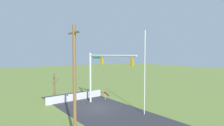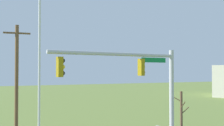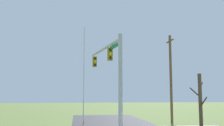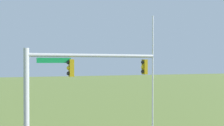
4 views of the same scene
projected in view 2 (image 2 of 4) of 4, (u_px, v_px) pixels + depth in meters
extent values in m
cylinder|color=#B2B5BA|center=(172.00, 107.00, 15.84)|extent=(0.28, 0.28, 6.94)
cylinder|color=#B2B5BA|center=(118.00, 54.00, 13.91)|extent=(7.68, 1.56, 0.20)
cube|color=#0F7238|center=(154.00, 60.00, 15.18)|extent=(1.78, 0.35, 0.28)
cube|color=#937A0F|center=(141.00, 67.00, 14.69)|extent=(0.30, 0.40, 0.96)
sphere|color=black|center=(143.00, 62.00, 14.78)|extent=(0.22, 0.22, 0.22)
sphere|color=yellow|center=(143.00, 67.00, 14.77)|extent=(0.22, 0.22, 0.22)
sphere|color=black|center=(143.00, 72.00, 14.76)|extent=(0.22, 0.22, 0.22)
cube|color=#937A0F|center=(60.00, 67.00, 12.22)|extent=(0.30, 0.40, 0.96)
sphere|color=black|center=(63.00, 61.00, 12.30)|extent=(0.22, 0.22, 0.22)
sphere|color=yellow|center=(63.00, 67.00, 12.30)|extent=(0.22, 0.22, 0.22)
sphere|color=black|center=(63.00, 73.00, 12.29)|extent=(0.22, 0.22, 0.22)
cylinder|color=silver|center=(39.00, 95.00, 10.93)|extent=(0.10, 0.10, 9.43)
cylinder|color=brown|center=(17.00, 86.00, 19.00)|extent=(0.26, 0.26, 9.04)
cube|color=brown|center=(17.00, 33.00, 19.08)|extent=(1.90, 0.12, 0.12)
cylinder|color=brown|center=(181.00, 116.00, 20.64)|extent=(0.20, 0.20, 4.00)
cylinder|color=brown|center=(185.00, 110.00, 20.78)|extent=(0.78, 0.07, 0.57)
cylinder|color=brown|center=(177.00, 99.00, 20.77)|extent=(0.54, 0.47, 0.39)
cylinder|color=brown|center=(183.00, 105.00, 20.39)|extent=(0.12, 0.61, 0.55)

